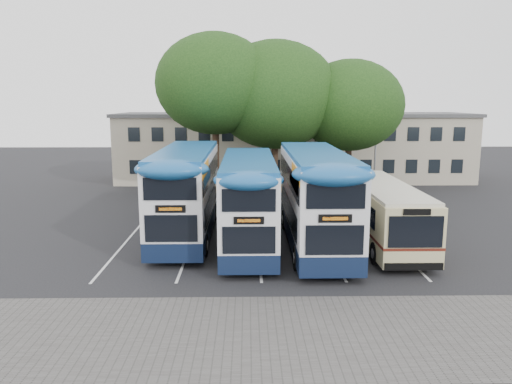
{
  "coord_description": "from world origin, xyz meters",
  "views": [
    {
      "loc": [
        -4.31,
        -19.9,
        7.38
      ],
      "look_at": [
        -3.88,
        5.0,
        2.78
      ],
      "focal_mm": 35.0,
      "sensor_mm": 36.0,
      "label": 1
    }
  ],
  "objects_px": {
    "bus_dd_mid": "(249,197)",
    "bus_dd_right": "(315,194)",
    "bus_single": "(382,209)",
    "tree_mid": "(275,95)",
    "lamp_post": "(376,129)",
    "tree_right": "(350,105)",
    "bus_dd_left": "(187,189)",
    "tree_left": "(215,84)"
  },
  "relations": [
    {
      "from": "tree_mid",
      "to": "lamp_post",
      "type": "bearing_deg",
      "value": 11.93
    },
    {
      "from": "bus_dd_mid",
      "to": "bus_single",
      "type": "relative_size",
      "value": 1.04
    },
    {
      "from": "lamp_post",
      "to": "bus_single",
      "type": "xyz_separation_m",
      "value": [
        -3.31,
        -14.57,
        -3.31
      ]
    },
    {
      "from": "bus_dd_right",
      "to": "tree_mid",
      "type": "bearing_deg",
      "value": 95.75
    },
    {
      "from": "lamp_post",
      "to": "tree_left",
      "type": "height_order",
      "value": "tree_left"
    },
    {
      "from": "lamp_post",
      "to": "bus_dd_mid",
      "type": "xyz_separation_m",
      "value": [
        -10.26,
        -14.92,
        -2.59
      ]
    },
    {
      "from": "tree_right",
      "to": "bus_dd_right",
      "type": "height_order",
      "value": "tree_right"
    },
    {
      "from": "tree_left",
      "to": "bus_dd_left",
      "type": "bearing_deg",
      "value": -95.31
    },
    {
      "from": "bus_dd_mid",
      "to": "bus_single",
      "type": "height_order",
      "value": "bus_dd_mid"
    },
    {
      "from": "lamp_post",
      "to": "tree_right",
      "type": "height_order",
      "value": "tree_right"
    },
    {
      "from": "bus_dd_left",
      "to": "bus_single",
      "type": "height_order",
      "value": "bus_dd_left"
    },
    {
      "from": "bus_dd_right",
      "to": "tree_left",
      "type": "bearing_deg",
      "value": 115.23
    },
    {
      "from": "tree_right",
      "to": "bus_dd_left",
      "type": "height_order",
      "value": "tree_right"
    },
    {
      "from": "lamp_post",
      "to": "bus_dd_mid",
      "type": "bearing_deg",
      "value": -124.52
    },
    {
      "from": "tree_mid",
      "to": "bus_single",
      "type": "distance_m",
      "value": 14.99
    },
    {
      "from": "bus_dd_mid",
      "to": "bus_single",
      "type": "distance_m",
      "value": 7.0
    },
    {
      "from": "tree_right",
      "to": "bus_dd_left",
      "type": "bearing_deg",
      "value": -134.05
    },
    {
      "from": "bus_dd_left",
      "to": "tree_right",
      "type": "bearing_deg",
      "value": 45.95
    },
    {
      "from": "tree_left",
      "to": "bus_dd_left",
      "type": "relative_size",
      "value": 1.07
    },
    {
      "from": "tree_left",
      "to": "bus_dd_right",
      "type": "height_order",
      "value": "tree_left"
    },
    {
      "from": "lamp_post",
      "to": "tree_mid",
      "type": "height_order",
      "value": "tree_mid"
    },
    {
      "from": "bus_dd_mid",
      "to": "tree_right",
      "type": "bearing_deg",
      "value": 59.82
    },
    {
      "from": "bus_single",
      "to": "tree_left",
      "type": "bearing_deg",
      "value": 128.32
    },
    {
      "from": "bus_dd_left",
      "to": "bus_dd_mid",
      "type": "height_order",
      "value": "bus_dd_left"
    },
    {
      "from": "tree_right",
      "to": "bus_dd_mid",
      "type": "bearing_deg",
      "value": -120.18
    },
    {
      "from": "tree_mid",
      "to": "tree_right",
      "type": "distance_m",
      "value": 5.76
    },
    {
      "from": "tree_right",
      "to": "bus_single",
      "type": "height_order",
      "value": "tree_right"
    },
    {
      "from": "tree_mid",
      "to": "bus_single",
      "type": "relative_size",
      "value": 1.13
    },
    {
      "from": "tree_right",
      "to": "bus_single",
      "type": "bearing_deg",
      "value": -93.53
    },
    {
      "from": "tree_left",
      "to": "bus_single",
      "type": "distance_m",
      "value": 16.55
    },
    {
      "from": "tree_mid",
      "to": "tree_right",
      "type": "height_order",
      "value": "tree_mid"
    },
    {
      "from": "bus_dd_mid",
      "to": "bus_dd_right",
      "type": "bearing_deg",
      "value": -1.9
    },
    {
      "from": "tree_mid",
      "to": "bus_dd_mid",
      "type": "bearing_deg",
      "value": -98.84
    },
    {
      "from": "tree_right",
      "to": "bus_dd_mid",
      "type": "distance_m",
      "value": 16.07
    },
    {
      "from": "tree_mid",
      "to": "bus_dd_mid",
      "type": "xyz_separation_m",
      "value": [
        -2.05,
        -13.18,
        -5.27
      ]
    },
    {
      "from": "bus_dd_left",
      "to": "tree_mid",
      "type": "bearing_deg",
      "value": 64.46
    },
    {
      "from": "tree_mid",
      "to": "bus_single",
      "type": "bearing_deg",
      "value": -69.1
    },
    {
      "from": "bus_dd_mid",
      "to": "bus_dd_right",
      "type": "relative_size",
      "value": 0.93
    },
    {
      "from": "bus_dd_left",
      "to": "bus_dd_right",
      "type": "xyz_separation_m",
      "value": [
        6.76,
        -1.95,
        0.03
      ]
    },
    {
      "from": "tree_right",
      "to": "bus_dd_mid",
      "type": "xyz_separation_m",
      "value": [
        -7.76,
        -13.34,
        -4.49
      ]
    },
    {
      "from": "lamp_post",
      "to": "tree_right",
      "type": "bearing_deg",
      "value": -147.78
    },
    {
      "from": "bus_dd_mid",
      "to": "tree_left",
      "type": "bearing_deg",
      "value": 101.17
    }
  ]
}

